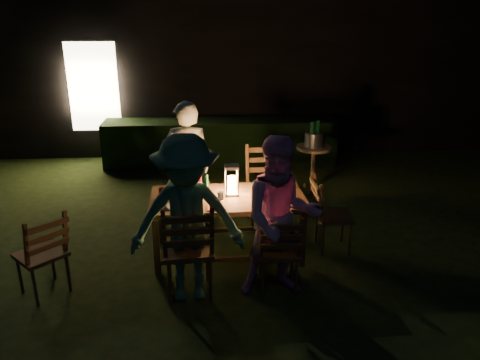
{
  "coord_description": "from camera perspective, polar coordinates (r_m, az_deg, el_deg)",
  "views": [
    {
      "loc": [
        -0.72,
        -4.57,
        2.71
      ],
      "look_at": [
        -0.37,
        0.53,
        0.82
      ],
      "focal_mm": 35.0,
      "sensor_mm": 36.0,
      "label": 1
    }
  ],
  "objects": [
    {
      "name": "garden_envelope",
      "position": [
        10.81,
        -0.21,
        14.24
      ],
      "size": [
        40.0,
        40.0,
        3.2
      ],
      "color": "black",
      "rests_on": "ground"
    },
    {
      "name": "dining_table",
      "position": [
        5.28,
        -1.49,
        -2.75
      ],
      "size": [
        1.76,
        0.92,
        0.72
      ],
      "rotation": [
        0.0,
        0.0,
        0.03
      ],
      "color": "#4B3519",
      "rests_on": "ground"
    },
    {
      "name": "chair_near_left",
      "position": [
        4.72,
        -6.23,
        -10.24
      ],
      "size": [
        0.52,
        0.55,
        1.08
      ],
      "rotation": [
        0.0,
        0.0,
        0.08
      ],
      "color": "#4B3519",
      "rests_on": "ground"
    },
    {
      "name": "chair_near_right",
      "position": [
        4.82,
        4.69,
        -10.19
      ],
      "size": [
        0.42,
        0.45,
        0.91
      ],
      "rotation": [
        0.0,
        0.0,
        -0.04
      ],
      "color": "#4B3519",
      "rests_on": "ground"
    },
    {
      "name": "chair_far_left",
      "position": [
        6.11,
        -6.25,
        -3.09
      ],
      "size": [
        0.45,
        0.48,
        1.0
      ],
      "rotation": [
        0.0,
        0.0,
        3.15
      ],
      "color": "#4B3519",
      "rests_on": "ground"
    },
    {
      "name": "chair_far_right",
      "position": [
        6.17,
        3.06,
        -2.54
      ],
      "size": [
        0.49,
        0.53,
        1.07
      ],
      "rotation": [
        0.0,
        0.0,
        3.18
      ],
      "color": "#4B3519",
      "rests_on": "ground"
    },
    {
      "name": "chair_end",
      "position": [
        5.66,
        11.13,
        -5.66
      ],
      "size": [
        0.45,
        0.42,
        0.92
      ],
      "rotation": [
        0.0,
        0.0,
        -1.58
      ],
      "color": "#4B3519",
      "rests_on": "ground"
    },
    {
      "name": "chair_spare",
      "position": [
        5.11,
        -22.79,
        -9.86
      ],
      "size": [
        0.61,
        0.62,
        0.94
      ],
      "rotation": [
        0.0,
        0.0,
        0.76
      ],
      "color": "#4B3519",
      "rests_on": "ground"
    },
    {
      "name": "person_house_side",
      "position": [
        5.97,
        -6.44,
        1.76
      ],
      "size": [
        0.62,
        0.42,
        1.66
      ],
      "primitive_type": "imported",
      "rotation": [
        0.0,
        0.0,
        3.18
      ],
      "color": "white",
      "rests_on": "ground"
    },
    {
      "name": "person_opp_right",
      "position": [
        4.53,
        5.02,
        -4.66
      ],
      "size": [
        0.81,
        0.64,
        1.62
      ],
      "primitive_type": "imported",
      "rotation": [
        0.0,
        0.0,
        0.03
      ],
      "color": "#DA96C3",
      "rests_on": "ground"
    },
    {
      "name": "person_opp_left",
      "position": [
        4.44,
        -6.49,
        -4.88
      ],
      "size": [
        1.1,
        0.66,
        1.67
      ],
      "primitive_type": "imported",
      "rotation": [
        0.0,
        0.0,
        0.03
      ],
      "color": "#397355",
      "rests_on": "ground"
    },
    {
      "name": "lantern",
      "position": [
        5.25,
        -1.02,
        -0.22
      ],
      "size": [
        0.16,
        0.16,
        0.35
      ],
      "color": "white",
      "rests_on": "dining_table"
    },
    {
      "name": "plate_far_left",
      "position": [
        5.45,
        -7.47,
        -1.3
      ],
      "size": [
        0.25,
        0.25,
        0.01
      ],
      "primitive_type": "cylinder",
      "color": "white",
      "rests_on": "dining_table"
    },
    {
      "name": "plate_near_left",
      "position": [
        5.04,
        -7.56,
        -3.13
      ],
      "size": [
        0.25,
        0.25,
        0.01
      ],
      "primitive_type": "cylinder",
      "color": "white",
      "rests_on": "dining_table"
    },
    {
      "name": "plate_far_right",
      "position": [
        5.5,
        2.99,
        -0.91
      ],
      "size": [
        0.25,
        0.25,
        0.01
      ],
      "primitive_type": "cylinder",
      "color": "white",
      "rests_on": "dining_table"
    },
    {
      "name": "plate_near_right",
      "position": [
        5.1,
        3.75,
        -2.69
      ],
      "size": [
        0.25,
        0.25,
        0.01
      ],
      "primitive_type": "cylinder",
      "color": "white",
      "rests_on": "dining_table"
    },
    {
      "name": "wineglass_a",
      "position": [
        5.47,
        -4.88,
        -0.19
      ],
      "size": [
        0.06,
        0.06,
        0.18
      ],
      "primitive_type": null,
      "color": "#59070F",
      "rests_on": "dining_table"
    },
    {
      "name": "wineglass_b",
      "position": [
        5.11,
        -9.48,
        -1.92
      ],
      "size": [
        0.06,
        0.06,
        0.18
      ],
      "primitive_type": null,
      "color": "#59070F",
      "rests_on": "dining_table"
    },
    {
      "name": "wineglass_c",
      "position": [
        4.99,
        2.18,
        -2.18
      ],
      "size": [
        0.06,
        0.06,
        0.18
      ],
      "primitive_type": null,
      "color": "#59070F",
      "rests_on": "dining_table"
    },
    {
      "name": "wineglass_d",
      "position": [
        5.47,
        4.83,
        -0.21
      ],
      "size": [
        0.06,
        0.06,
        0.18
      ],
      "primitive_type": null,
      "color": "#59070F",
      "rests_on": "dining_table"
    },
    {
      "name": "wineglass_e",
      "position": [
        4.94,
        -2.39,
        -2.45
      ],
      "size": [
        0.06,
        0.06,
        0.18
      ],
      "primitive_type": null,
      "color": "silver",
      "rests_on": "dining_table"
    },
    {
      "name": "bottle_table",
      "position": [
        5.19,
        -4.27,
        -0.71
      ],
      "size": [
        0.07,
        0.07,
        0.28
      ],
      "primitive_type": "cylinder",
      "color": "#0F471E",
      "rests_on": "dining_table"
    },
    {
      "name": "napkin_left",
      "position": [
        4.95,
        -2.94,
        -3.44
      ],
      "size": [
        0.18,
        0.14,
        0.01
      ],
      "primitive_type": "cube",
      "color": "red",
      "rests_on": "dining_table"
    },
    {
      "name": "napkin_right",
      "position": [
        5.05,
        5.02,
        -3.01
      ],
      "size": [
        0.18,
        0.14,
        0.01
      ],
      "primitive_type": "cube",
      "color": "red",
      "rests_on": "dining_table"
    },
    {
      "name": "phone",
      "position": [
        4.97,
        -8.38,
        -3.56
      ],
      "size": [
        0.14,
        0.07,
        0.01
      ],
      "primitive_type": "cube",
      "color": "black",
      "rests_on": "dining_table"
    },
    {
      "name": "side_table",
      "position": [
        7.27,
        8.99,
        3.41
      ],
      "size": [
        0.54,
        0.54,
        0.72
      ],
      "color": "brown",
      "rests_on": "ground"
    },
    {
      "name": "ice_bucket",
      "position": [
        7.22,
        9.07,
        4.89
      ],
      "size": [
        0.3,
        0.3,
        0.22
      ],
      "primitive_type": "cylinder",
      "color": "#A5A8AD",
      "rests_on": "side_table"
    },
    {
      "name": "bottle_bucket_a",
      "position": [
        7.16,
        8.77,
        5.19
      ],
      "size": [
        0.07,
        0.07,
        0.32
      ],
      "primitive_type": "cylinder",
      "color": "#0F471E",
      "rests_on": "side_table"
    },
    {
      "name": "bottle_bucket_b",
      "position": [
        7.25,
        9.41,
        5.36
      ],
      "size": [
        0.07,
        0.07,
        0.32
      ],
      "primitive_type": "cylinder",
      "color": "#0F471E",
      "rests_on": "side_table"
    }
  ]
}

